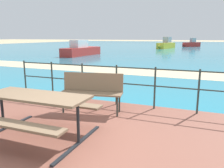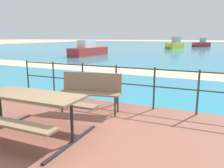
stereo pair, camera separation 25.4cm
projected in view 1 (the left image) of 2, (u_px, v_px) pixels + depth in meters
ground_plane at (65, 147)px, 3.73m from camera, size 240.00×240.00×0.00m
patio_paving at (65, 146)px, 3.72m from camera, size 6.40×5.20×0.06m
sea_water at (191, 47)px, 40.12m from camera, size 90.00×90.00×0.01m
beach_strip at (158, 73)px, 11.39m from camera, size 54.04×3.80×0.01m
picnic_table at (37, 105)px, 3.89m from camera, size 1.85×1.47×0.75m
park_bench at (92, 89)px, 5.24m from camera, size 1.47×0.67×0.90m
railing_fence at (116, 80)px, 5.78m from camera, size 5.94×0.04×1.02m
boat_near at (191, 44)px, 40.78m from camera, size 3.32×3.30×1.54m
boat_mid at (82, 50)px, 21.76m from camera, size 1.73×5.57×1.46m
boat_far at (166, 45)px, 34.80m from camera, size 2.34×4.79×1.74m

